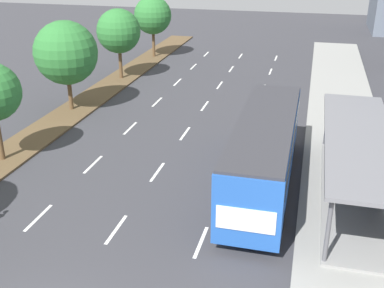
{
  "coord_description": "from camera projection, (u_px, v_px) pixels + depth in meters",
  "views": [
    {
      "loc": [
        6.96,
        -8.76,
        10.73
      ],
      "look_at": [
        1.49,
        12.56,
        1.2
      ],
      "focal_mm": 44.47,
      "sensor_mm": 36.0,
      "label": 1
    }
  ],
  "objects": [
    {
      "name": "bus_shelter",
      "position": [
        363.0,
        160.0,
        20.65
      ],
      "size": [
        2.9,
        11.66,
        2.86
      ],
      "color": "gray",
      "rests_on": "sidewalk_right"
    },
    {
      "name": "lane_divider_right",
      "position": [
        243.0,
        139.0,
        27.66
      ],
      "size": [
        0.14,
        44.35,
        0.01
      ],
      "color": "white",
      "rests_on": "ground"
    },
    {
      "name": "lane_divider_center",
      "position": [
        185.0,
        133.0,
        28.46
      ],
      "size": [
        0.14,
        44.35,
        0.01
      ],
      "color": "white",
      "rests_on": "ground"
    },
    {
      "name": "median_strip",
      "position": [
        83.0,
        104.0,
        33.29
      ],
      "size": [
        2.6,
        52.0,
        0.12
      ],
      "primitive_type": "cube",
      "color": "brown",
      "rests_on": "ground"
    },
    {
      "name": "sidewalk_right",
      "position": [
        344.0,
        127.0,
        29.28
      ],
      "size": [
        4.5,
        52.0,
        0.15
      ],
      "primitive_type": "cube",
      "color": "gray",
      "rests_on": "ground"
    },
    {
      "name": "median_tree_third",
      "position": [
        66.0,
        53.0,
        30.73
      ],
      "size": [
        4.13,
        4.13,
        5.89
      ],
      "color": "brown",
      "rests_on": "median_strip"
    },
    {
      "name": "median_tree_fourth",
      "position": [
        119.0,
        31.0,
        37.91
      ],
      "size": [
        3.51,
        3.51,
        5.59
      ],
      "color": "brown",
      "rests_on": "median_strip"
    },
    {
      "name": "lane_divider_left",
      "position": [
        130.0,
        128.0,
        29.26
      ],
      "size": [
        0.14,
        44.35,
        0.01
      ],
      "color": "white",
      "rests_on": "ground"
    },
    {
      "name": "median_tree_fifth",
      "position": [
        153.0,
        15.0,
        45.11
      ],
      "size": [
        3.54,
        3.54,
        5.7
      ],
      "color": "brown",
      "rests_on": "median_strip"
    },
    {
      "name": "bus",
      "position": [
        264.0,
        147.0,
        21.5
      ],
      "size": [
        2.54,
        11.29,
        3.37
      ],
      "color": "#2356B2",
      "rests_on": "ground"
    }
  ]
}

